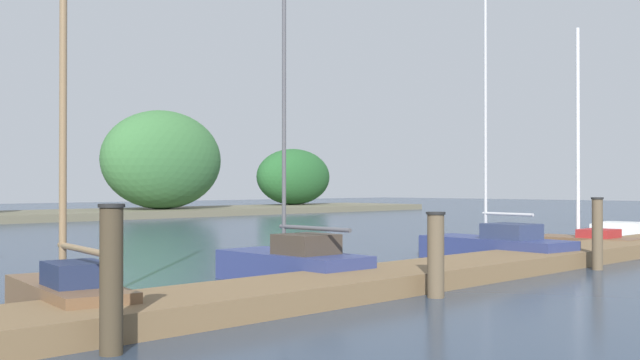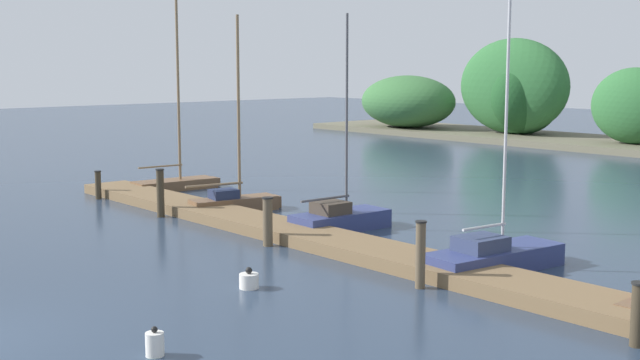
{
  "view_description": "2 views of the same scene",
  "coord_description": "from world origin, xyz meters",
  "px_view_note": "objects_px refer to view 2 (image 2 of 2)",
  "views": [
    {
      "loc": [
        -13.07,
        1.97,
        1.83
      ],
      "look_at": [
        -2.56,
        12.41,
        1.95
      ],
      "focal_mm": 42.81,
      "sensor_mm": 36.0,
      "label": 1
    },
    {
      "loc": [
        15.5,
        -4.5,
        5.15
      ],
      "look_at": [
        -3.67,
        12.09,
        1.56
      ],
      "focal_mm": 46.41,
      "sensor_mm": 36.0,
      "label": 2
    }
  ],
  "objects_px": {
    "sailboat_1": "(236,199)",
    "mooring_piling_0": "(98,185)",
    "mooring_piling_3": "(420,254)",
    "mooring_piling_1": "(160,193)",
    "sailboat_2": "(343,218)",
    "mooring_piling_4": "(638,314)",
    "channel_buoy_1": "(155,344)",
    "sailboat_0": "(178,180)",
    "channel_buoy_0": "(249,280)",
    "mooring_piling_2": "(268,221)",
    "sailboat_3": "(497,255)"
  },
  "relations": [
    {
      "from": "sailboat_0",
      "to": "channel_buoy_0",
      "type": "relative_size",
      "value": 15.61
    },
    {
      "from": "mooring_piling_1",
      "to": "mooring_piling_4",
      "type": "xyz_separation_m",
      "value": [
        17.07,
        0.03,
        -0.21
      ]
    },
    {
      "from": "sailboat_0",
      "to": "sailboat_1",
      "type": "bearing_deg",
      "value": -96.54
    },
    {
      "from": "mooring_piling_3",
      "to": "mooring_piling_1",
      "type": "bearing_deg",
      "value": 179.87
    },
    {
      "from": "mooring_piling_1",
      "to": "channel_buoy_1",
      "type": "distance_m",
      "value": 13.62
    },
    {
      "from": "mooring_piling_2",
      "to": "channel_buoy_1",
      "type": "height_order",
      "value": "mooring_piling_2"
    },
    {
      "from": "mooring_piling_1",
      "to": "mooring_piling_0",
      "type": "bearing_deg",
      "value": 178.8
    },
    {
      "from": "mooring_piling_2",
      "to": "mooring_piling_3",
      "type": "relative_size",
      "value": 0.89
    },
    {
      "from": "sailboat_2",
      "to": "sailboat_0",
      "type": "bearing_deg",
      "value": 89.23
    },
    {
      "from": "sailboat_2",
      "to": "mooring_piling_3",
      "type": "xyz_separation_m",
      "value": [
        6.18,
        -3.22,
        0.42
      ]
    },
    {
      "from": "sailboat_0",
      "to": "channel_buoy_0",
      "type": "bearing_deg",
      "value": -110.49
    },
    {
      "from": "channel_buoy_1",
      "to": "channel_buoy_0",
      "type": "bearing_deg",
      "value": 122.95
    },
    {
      "from": "sailboat_1",
      "to": "mooring_piling_1",
      "type": "distance_m",
      "value": 2.7
    },
    {
      "from": "sailboat_0",
      "to": "sailboat_3",
      "type": "xyz_separation_m",
      "value": [
        16.9,
        -1.02,
        -0.0
      ]
    },
    {
      "from": "mooring_piling_0",
      "to": "channel_buoy_0",
      "type": "bearing_deg",
      "value": -12.51
    },
    {
      "from": "mooring_piling_2",
      "to": "channel_buoy_0",
      "type": "relative_size",
      "value": 2.81
    },
    {
      "from": "mooring_piling_1",
      "to": "sailboat_3",
      "type": "bearing_deg",
      "value": 12.79
    },
    {
      "from": "mooring_piling_3",
      "to": "mooring_piling_4",
      "type": "xyz_separation_m",
      "value": [
        5.29,
        0.05,
        -0.19
      ]
    },
    {
      "from": "sailboat_1",
      "to": "mooring_piling_3",
      "type": "bearing_deg",
      "value": -93.1
    },
    {
      "from": "mooring_piling_3",
      "to": "mooring_piling_4",
      "type": "relative_size",
      "value": 1.31
    },
    {
      "from": "mooring_piling_1",
      "to": "channel_buoy_0",
      "type": "distance_m",
      "value": 9.71
    },
    {
      "from": "sailboat_2",
      "to": "mooring_piling_2",
      "type": "distance_m",
      "value": 3.21
    },
    {
      "from": "mooring_piling_3",
      "to": "mooring_piling_0",
      "type": "bearing_deg",
      "value": 179.56
    },
    {
      "from": "sailboat_0",
      "to": "mooring_piling_2",
      "type": "bearing_deg",
      "value": -103.81
    },
    {
      "from": "mooring_piling_0",
      "to": "channel_buoy_1",
      "type": "distance_m",
      "value": 18.01
    },
    {
      "from": "sailboat_1",
      "to": "mooring_piling_0",
      "type": "xyz_separation_m",
      "value": [
        -5.63,
        -2.45,
        0.13
      ]
    },
    {
      "from": "mooring_piling_3",
      "to": "channel_buoy_1",
      "type": "relative_size",
      "value": 2.91
    },
    {
      "from": "mooring_piling_4",
      "to": "mooring_piling_3",
      "type": "bearing_deg",
      "value": -179.44
    },
    {
      "from": "mooring_piling_2",
      "to": "mooring_piling_3",
      "type": "distance_m",
      "value": 5.85
    },
    {
      "from": "mooring_piling_4",
      "to": "channel_buoy_1",
      "type": "height_order",
      "value": "mooring_piling_4"
    },
    {
      "from": "mooring_piling_0",
      "to": "mooring_piling_3",
      "type": "distance_m",
      "value": 16.65
    },
    {
      "from": "mooring_piling_1",
      "to": "mooring_piling_3",
      "type": "relative_size",
      "value": 1.04
    },
    {
      "from": "mooring_piling_4",
      "to": "sailboat_3",
      "type": "bearing_deg",
      "value": 152.72
    },
    {
      "from": "channel_buoy_1",
      "to": "sailboat_2",
      "type": "bearing_deg",
      "value": 121.2
    },
    {
      "from": "mooring_piling_0",
      "to": "mooring_piling_2",
      "type": "relative_size",
      "value": 0.77
    },
    {
      "from": "sailboat_0",
      "to": "channel_buoy_1",
      "type": "xyz_separation_m",
      "value": [
        16.74,
        -10.63,
        -0.17
      ]
    },
    {
      "from": "sailboat_3",
      "to": "mooring_piling_0",
      "type": "bearing_deg",
      "value": 105.04
    },
    {
      "from": "channel_buoy_1",
      "to": "mooring_piling_2",
      "type": "bearing_deg",
      "value": 129.89
    },
    {
      "from": "mooring_piling_3",
      "to": "mooring_piling_4",
      "type": "height_order",
      "value": "mooring_piling_3"
    },
    {
      "from": "sailboat_0",
      "to": "mooring_piling_2",
      "type": "xyz_separation_m",
      "value": [
        10.95,
        -3.7,
        0.32
      ]
    },
    {
      "from": "sailboat_1",
      "to": "sailboat_2",
      "type": "xyz_separation_m",
      "value": [
        4.84,
        0.64,
        -0.04
      ]
    },
    {
      "from": "sailboat_0",
      "to": "mooring_piling_4",
      "type": "xyz_separation_m",
      "value": [
        22.09,
        -3.7,
        0.22
      ]
    },
    {
      "from": "mooring_piling_0",
      "to": "mooring_piling_2",
      "type": "xyz_separation_m",
      "value": [
        10.8,
        -0.08,
        0.16
      ]
    },
    {
      "from": "mooring_piling_2",
      "to": "channel_buoy_1",
      "type": "bearing_deg",
      "value": -50.11
    },
    {
      "from": "sailboat_1",
      "to": "mooring_piling_3",
      "type": "distance_m",
      "value": 11.33
    },
    {
      "from": "sailboat_0",
      "to": "sailboat_1",
      "type": "height_order",
      "value": "sailboat_0"
    },
    {
      "from": "mooring_piling_4",
      "to": "mooring_piling_2",
      "type": "bearing_deg",
      "value": -179.96
    },
    {
      "from": "mooring_piling_0",
      "to": "channel_buoy_0",
      "type": "height_order",
      "value": "mooring_piling_0"
    },
    {
      "from": "sailboat_0",
      "to": "mooring_piling_0",
      "type": "xyz_separation_m",
      "value": [
        0.15,
        -3.62,
        0.16
      ]
    },
    {
      "from": "mooring_piling_2",
      "to": "channel_buoy_0",
      "type": "distance_m",
      "value": 4.49
    }
  ]
}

